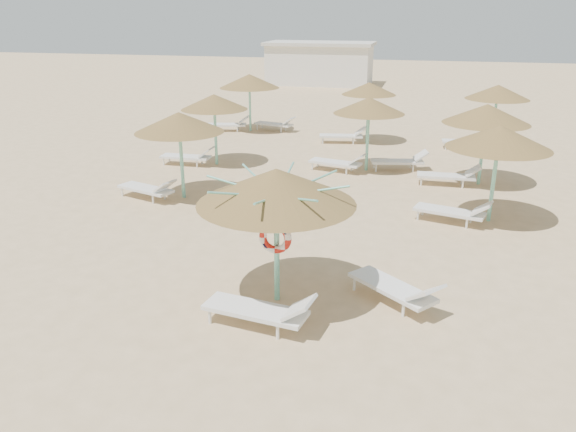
# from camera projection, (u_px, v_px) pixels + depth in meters

# --- Properties ---
(ground) EXTENTS (120.00, 120.00, 0.00)m
(ground) POSITION_uv_depth(u_px,v_px,m) (282.00, 294.00, 11.72)
(ground) COLOR #D2AF80
(ground) RESTS_ON ground
(main_palapa) EXTENTS (3.09, 3.09, 2.77)m
(main_palapa) POSITION_uv_depth(u_px,v_px,m) (276.00, 187.00, 10.67)
(main_palapa) COLOR #76CDB3
(main_palapa) RESTS_ON ground
(lounger_main_a) EXTENTS (2.18, 0.94, 0.77)m
(lounger_main_a) POSITION_uv_depth(u_px,v_px,m) (262.00, 310.00, 10.36)
(lounger_main_a) COLOR white
(lounger_main_a) RESTS_ON ground
(lounger_main_b) EXTENTS (2.00, 1.79, 0.75)m
(lounger_main_b) POSITION_uv_depth(u_px,v_px,m) (397.00, 288.00, 11.18)
(lounger_main_b) COLOR white
(lounger_main_b) RESTS_ON ground
(palapa_field) EXTENTS (20.50, 13.40, 2.72)m
(palapa_field) POSITION_uv_depth(u_px,v_px,m) (392.00, 109.00, 19.60)
(palapa_field) COLOR #76CDB3
(palapa_field) RESTS_ON ground
(service_hut) EXTENTS (8.40, 4.40, 3.25)m
(service_hut) POSITION_uv_depth(u_px,v_px,m) (320.00, 63.00, 44.40)
(service_hut) COLOR silver
(service_hut) RESTS_ON ground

